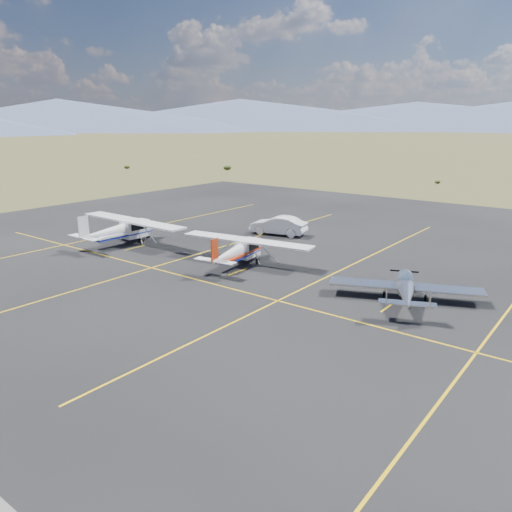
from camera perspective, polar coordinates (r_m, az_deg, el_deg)
ground at (r=33.14m, az=11.34°, el=-2.91°), size 1600.00×1600.00×0.00m
apron at (r=36.58m, az=1.50°, el=-0.87°), size 72.00×72.00×0.02m
aircraft_low_wing at (r=29.95m, az=16.73°, el=-3.40°), size 6.57×8.65×1.92m
aircraft_cessna at (r=35.85m, az=-1.92°, el=0.72°), size 6.29×10.38×2.62m
aircraft_plain at (r=43.39m, az=-15.09°, el=2.97°), size 6.95×11.59×2.94m
sedan at (r=45.66m, az=2.57°, el=3.51°), size 2.94×5.44×1.70m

